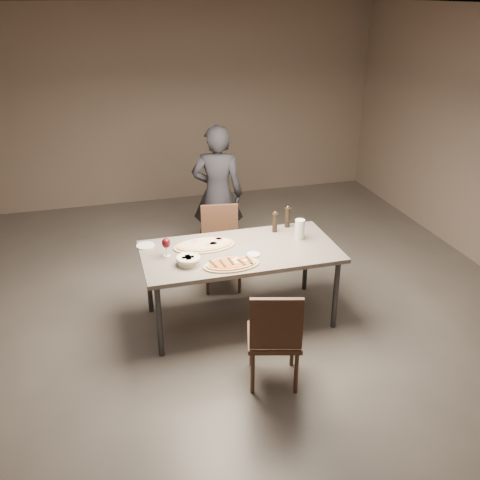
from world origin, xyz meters
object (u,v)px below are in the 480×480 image
object	(u,v)px
chair_near	(275,334)
chair_far	(221,242)
dining_table	(240,255)
diner	(218,194)
carafe	(300,229)
pepper_mill_left	(288,217)
bread_basket	(188,260)
ham_pizza	(205,245)
zucchini_pizza	(231,264)

from	to	relation	value
chair_near	chair_far	size ratio (longest dim) A/B	1.02
dining_table	chair_far	bearing A→B (deg)	90.25
diner	chair_near	bearing A→B (deg)	104.94
diner	carafe	bearing A→B (deg)	129.20
pepper_mill_left	bread_basket	bearing A→B (deg)	-154.25
ham_pizza	diner	world-z (taller)	diner
chair_near	chair_far	bearing A→B (deg)	105.54
pepper_mill_left	chair_far	bearing A→B (deg)	148.27
carafe	bread_basket	bearing A→B (deg)	-167.92
chair_far	diner	world-z (taller)	diner
zucchini_pizza	pepper_mill_left	distance (m)	1.01
pepper_mill_left	chair_near	bearing A→B (deg)	-113.39
pepper_mill_left	chair_near	xyz separation A→B (m)	(-0.60, -1.39, -0.36)
dining_table	bread_basket	world-z (taller)	bread_basket
pepper_mill_left	diner	bearing A→B (deg)	116.39
dining_table	diner	bearing A→B (deg)	85.26
pepper_mill_left	zucchini_pizza	bearing A→B (deg)	-138.86
zucchini_pizza	dining_table	bearing A→B (deg)	61.55
zucchini_pizza	carafe	xyz separation A→B (m)	(0.77, 0.36, 0.08)
bread_basket	diner	xyz separation A→B (m)	(0.62, 1.52, 0.00)
zucchini_pizza	ham_pizza	xyz separation A→B (m)	(-0.14, 0.43, -0.00)
pepper_mill_left	diner	distance (m)	1.10
dining_table	zucchini_pizza	distance (m)	0.33
diner	ham_pizza	bearing A→B (deg)	88.83
dining_table	pepper_mill_left	bearing A→B (deg)	32.34
carafe	diner	xyz separation A→B (m)	(-0.50, 1.28, -0.05)
zucchini_pizza	carafe	world-z (taller)	carafe
bread_basket	chair_near	size ratio (longest dim) A/B	0.24
chair_far	dining_table	bearing A→B (deg)	98.24
ham_pizza	chair_far	world-z (taller)	chair_far
zucchini_pizza	carafe	distance (m)	0.86
pepper_mill_left	carafe	world-z (taller)	pepper_mill_left
zucchini_pizza	chair_far	distance (m)	1.08
ham_pizza	pepper_mill_left	distance (m)	0.93
zucchini_pizza	chair_far	bearing A→B (deg)	82.18
carafe	diner	bearing A→B (deg)	111.52
bread_basket	chair_near	xyz separation A→B (m)	(0.51, -0.85, -0.30)
zucchini_pizza	chair_near	size ratio (longest dim) A/B	0.56
bread_basket	zucchini_pizza	bearing A→B (deg)	-19.11
dining_table	chair_near	bearing A→B (deg)	-90.03
dining_table	pepper_mill_left	size ratio (longest dim) A/B	7.88
zucchini_pizza	pepper_mill_left	bearing A→B (deg)	41.68
dining_table	diner	size ratio (longest dim) A/B	1.12
carafe	dining_table	bearing A→B (deg)	-172.13
carafe	chair_far	distance (m)	0.98
ham_pizza	chair_far	xyz separation A→B (m)	(0.30, 0.60, -0.28)
ham_pizza	diner	distance (m)	1.28
zucchini_pizza	diner	world-z (taller)	diner
chair_near	chair_far	distance (m)	1.76
carafe	diner	world-z (taller)	diner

